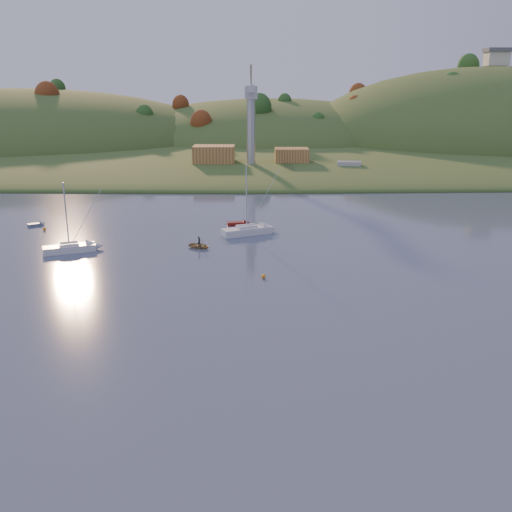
{
  "coord_description": "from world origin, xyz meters",
  "views": [
    {
      "loc": [
        1.85,
        -31.66,
        22.09
      ],
      "look_at": [
        2.47,
        34.14,
        2.62
      ],
      "focal_mm": 40.0,
      "sensor_mm": 36.0,
      "label": 1
    }
  ],
  "objects_px": {
    "sailboat_far": "(247,230)",
    "sailboat_near": "(69,247)",
    "red_tender": "(242,223)",
    "grey_dinghy": "(39,224)",
    "canoe": "(199,246)"
  },
  "relations": [
    {
      "from": "sailboat_far",
      "to": "red_tender",
      "type": "height_order",
      "value": "sailboat_far"
    },
    {
      "from": "red_tender",
      "to": "grey_dinghy",
      "type": "height_order",
      "value": "red_tender"
    },
    {
      "from": "canoe",
      "to": "grey_dinghy",
      "type": "xyz_separation_m",
      "value": [
        -28.07,
        14.14,
        -0.13
      ]
    },
    {
      "from": "sailboat_near",
      "to": "red_tender",
      "type": "relative_size",
      "value": 2.45
    },
    {
      "from": "sailboat_far",
      "to": "sailboat_near",
      "type": "bearing_deg",
      "value": 176.29
    },
    {
      "from": "canoe",
      "to": "red_tender",
      "type": "height_order",
      "value": "red_tender"
    },
    {
      "from": "sailboat_near",
      "to": "canoe",
      "type": "distance_m",
      "value": 18.11
    },
    {
      "from": "sailboat_near",
      "to": "canoe",
      "type": "relative_size",
      "value": 2.99
    },
    {
      "from": "sailboat_near",
      "to": "grey_dinghy",
      "type": "xyz_separation_m",
      "value": [
        -10.07,
        16.11,
        -0.45
      ]
    },
    {
      "from": "canoe",
      "to": "red_tender",
      "type": "distance_m",
      "value": 15.4
    },
    {
      "from": "sailboat_near",
      "to": "canoe",
      "type": "height_order",
      "value": "sailboat_near"
    },
    {
      "from": "sailboat_far",
      "to": "red_tender",
      "type": "xyz_separation_m",
      "value": [
        -0.88,
        6.47,
        -0.45
      ]
    },
    {
      "from": "red_tender",
      "to": "grey_dinghy",
      "type": "bearing_deg",
      "value": 171.23
    },
    {
      "from": "sailboat_near",
      "to": "sailboat_far",
      "type": "xyz_separation_m",
      "value": [
        24.74,
        9.73,
        0.06
      ]
    },
    {
      "from": "sailboat_near",
      "to": "grey_dinghy",
      "type": "distance_m",
      "value": 19.0
    }
  ]
}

